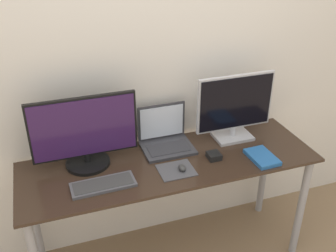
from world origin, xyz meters
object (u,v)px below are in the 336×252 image
at_px(monitor_left, 85,134).
at_px(keyboard, 103,185).
at_px(mouse, 182,168).
at_px(book, 262,157).
at_px(power_brick, 214,156).
at_px(monitor_right, 235,107).
at_px(laptop, 165,137).

height_order(monitor_left, keyboard, monitor_left).
bearing_deg(mouse, book, -4.79).
bearing_deg(monitor_left, power_brick, -14.56).
relative_size(book, power_brick, 2.69).
distance_m(monitor_left, monitor_right, 0.93).
xyz_separation_m(book, power_brick, (-0.27, 0.10, 0.01)).
xyz_separation_m(monitor_left, power_brick, (0.72, -0.19, -0.18)).
xyz_separation_m(keyboard, book, (0.94, -0.05, 0.00)).
bearing_deg(monitor_right, power_brick, -139.53).
relative_size(monitor_left, monitor_right, 1.18).
relative_size(keyboard, book, 1.63).
distance_m(laptop, mouse, 0.29).
height_order(monitor_right, book, monitor_right).
relative_size(keyboard, mouse, 5.50).
bearing_deg(laptop, monitor_left, -174.41).
relative_size(monitor_right, mouse, 8.00).
distance_m(monitor_left, laptop, 0.51).
distance_m(monitor_left, book, 1.04).
distance_m(laptop, keyboard, 0.53).
height_order(laptop, book, laptop).
distance_m(monitor_left, power_brick, 0.76).
relative_size(monitor_left, mouse, 9.44).
distance_m(keyboard, book, 0.94).
height_order(mouse, book, mouse).
bearing_deg(monitor_left, laptop, 5.59).
height_order(laptop, mouse, laptop).
xyz_separation_m(laptop, keyboard, (-0.45, -0.29, -0.05)).
distance_m(keyboard, power_brick, 0.67).
bearing_deg(monitor_right, book, -80.20).
relative_size(monitor_left, laptop, 1.93).
bearing_deg(keyboard, monitor_left, 100.47).
relative_size(mouse, book, 0.30).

